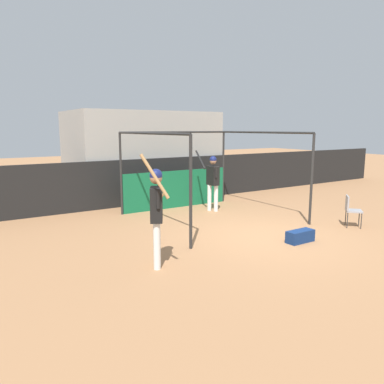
{
  "coord_description": "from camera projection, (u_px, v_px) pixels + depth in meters",
  "views": [
    {
      "loc": [
        -6.23,
        -6.47,
        2.61
      ],
      "look_at": [
        -1.25,
        1.3,
        1.03
      ],
      "focal_mm": 35.0,
      "sensor_mm": 36.0,
      "label": 1
    }
  ],
  "objects": [
    {
      "name": "ground_plane",
      "position": [
        264.0,
        237.0,
        9.12
      ],
      "size": [
        60.0,
        60.0,
        0.0
      ],
      "primitive_type": "plane",
      "color": "#A8754C"
    },
    {
      "name": "outfield_wall",
      "position": [
        163.0,
        180.0,
        13.3
      ],
      "size": [
        24.0,
        0.12,
        1.57
      ],
      "color": "black",
      "rests_on": "ground"
    },
    {
      "name": "bleacher_section",
      "position": [
        142.0,
        154.0,
        14.54
      ],
      "size": [
        5.4,
        3.2,
        3.25
      ],
      "color": "#9E9E99",
      "rests_on": "ground"
    },
    {
      "name": "batting_cage",
      "position": [
        187.0,
        176.0,
        11.77
      ],
      "size": [
        3.94,
        3.99,
        2.52
      ],
      "color": "#282828",
      "rests_on": "ground"
    },
    {
      "name": "player_batter",
      "position": [
        212.0,
        178.0,
        11.78
      ],
      "size": [
        0.53,
        0.9,
        1.91
      ],
      "rotation": [
        0.0,
        0.0,
        1.55
      ],
      "color": "white",
      "rests_on": "ground"
    },
    {
      "name": "player_waiting",
      "position": [
        157.0,
        208.0,
        6.91
      ],
      "size": [
        0.57,
        0.79,
        2.18
      ],
      "rotation": [
        0.0,
        0.0,
        -2.08
      ],
      "color": "white",
      "rests_on": "ground"
    },
    {
      "name": "folding_chair",
      "position": [
        351.0,
        208.0,
        9.96
      ],
      "size": [
        0.57,
        0.57,
        0.84
      ],
      "rotation": [
        0.0,
        0.0,
        -2.4
      ],
      "color": "#99999E",
      "rests_on": "ground"
    },
    {
      "name": "equipment_bag",
      "position": [
        300.0,
        236.0,
        8.66
      ],
      "size": [
        0.7,
        0.28,
        0.28
      ],
      "color": "navy",
      "rests_on": "ground"
    },
    {
      "name": "baseball",
      "position": [
        155.0,
        213.0,
        11.44
      ],
      "size": [
        0.07,
        0.07,
        0.07
      ],
      "color": "white",
      "rests_on": "ground"
    }
  ]
}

